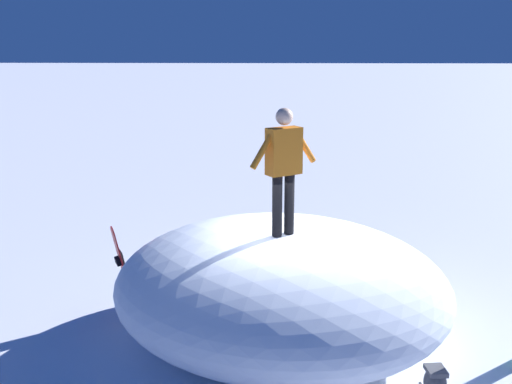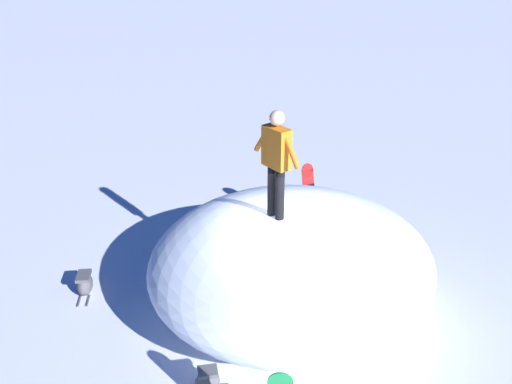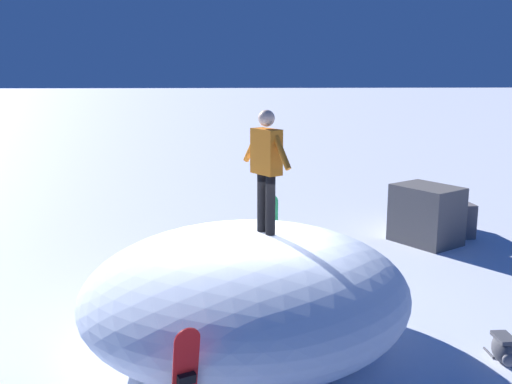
{
  "view_description": "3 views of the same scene",
  "coord_description": "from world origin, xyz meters",
  "views": [
    {
      "loc": [
        0.34,
        8.15,
        4.36
      ],
      "look_at": [
        0.61,
        -0.1,
        2.28
      ],
      "focal_mm": 41.87,
      "sensor_mm": 36.0,
      "label": 1
    },
    {
      "loc": [
        -8.0,
        1.25,
        6.06
      ],
      "look_at": [
        0.56,
        0.53,
        2.04
      ],
      "focal_mm": 40.9,
      "sensor_mm": 36.0,
      "label": 2
    },
    {
      "loc": [
        8.36,
        -0.3,
        4.07
      ],
      "look_at": [
        0.22,
        0.1,
        2.36
      ],
      "focal_mm": 41.25,
      "sensor_mm": 36.0,
      "label": 3
    }
  ],
  "objects": [
    {
      "name": "snowboard_primary_upright",
      "position": [
        2.78,
        -0.77,
        0.8
      ],
      "size": [
        0.41,
        0.39,
        1.55
      ],
      "color": "red",
      "rests_on": "ground"
    },
    {
      "name": "ground",
      "position": [
        0.0,
        0.0,
        0.0
      ],
      "size": [
        240.0,
        240.0,
        0.0
      ],
      "primitive_type": "plane",
      "color": "white"
    },
    {
      "name": "snowboarder_standing",
      "position": [
        0.22,
        0.25,
        2.78
      ],
      "size": [
        0.93,
        0.65,
        1.75
      ],
      "color": "black",
      "rests_on": "snow_mound"
    },
    {
      "name": "backpack_near",
      "position": [
        -1.7,
        1.4,
        0.21
      ],
      "size": [
        0.31,
        0.51,
        0.4
      ],
      "color": "#4C4C51",
      "rests_on": "ground"
    },
    {
      "name": "snow_mound",
      "position": [
        0.24,
        -0.04,
        0.88
      ],
      "size": [
        6.69,
        6.6,
        1.76
      ],
      "primitive_type": "ellipsoid",
      "rotation": [
        0.0,
        0.0,
        2.58
      ],
      "color": "white",
      "rests_on": "ground"
    }
  ]
}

